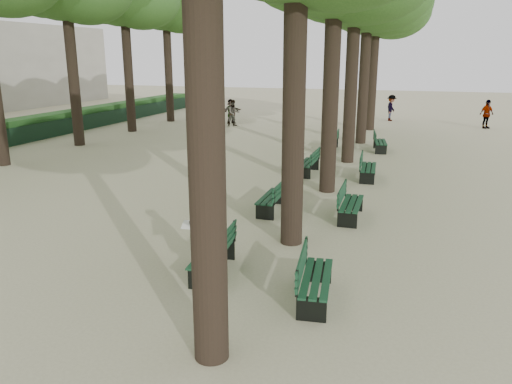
% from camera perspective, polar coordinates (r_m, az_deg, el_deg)
% --- Properties ---
extents(ground, '(120.00, 120.00, 0.00)m').
position_cam_1_polar(ground, '(10.11, -8.61, -10.64)').
color(ground, '#B8B38B').
rests_on(ground, ground).
extents(bench_left_0, '(0.73, 1.85, 0.92)m').
position_cam_1_polar(bench_left_0, '(10.49, -4.97, -7.87)').
color(bench_left_0, black).
rests_on(bench_left_0, ground).
extents(bench_left_1, '(0.59, 1.81, 0.92)m').
position_cam_1_polar(bench_left_1, '(14.49, 1.86, -1.20)').
color(bench_left_1, black).
rests_on(bench_left_1, ground).
extents(bench_left_2, '(0.58, 1.80, 0.92)m').
position_cam_1_polar(bench_left_2, '(19.19, 5.96, 2.85)').
color(bench_left_2, black).
rests_on(bench_left_2, ground).
extents(bench_left_3, '(0.68, 1.83, 0.92)m').
position_cam_1_polar(bench_left_3, '(24.31, 8.57, 5.41)').
color(bench_left_3, black).
rests_on(bench_left_3, ground).
extents(bench_right_0, '(0.77, 1.85, 0.92)m').
position_cam_1_polar(bench_right_0, '(9.44, 6.81, -10.70)').
color(bench_right_0, black).
rests_on(bench_right_0, ground).
extents(bench_right_1, '(0.60, 1.81, 0.92)m').
position_cam_1_polar(bench_right_1, '(14.08, 10.78, -1.97)').
color(bench_right_1, black).
rests_on(bench_right_1, ground).
extents(bench_right_2, '(0.68, 1.83, 0.92)m').
position_cam_1_polar(bench_right_2, '(18.74, 12.67, 2.25)').
color(bench_right_2, black).
rests_on(bench_right_2, ground).
extents(bench_right_3, '(0.81, 1.86, 0.92)m').
position_cam_1_polar(bench_right_3, '(24.41, 13.99, 5.17)').
color(bench_right_3, black).
rests_on(bench_right_3, ground).
extents(man_with_map, '(0.71, 0.84, 1.91)m').
position_cam_1_polar(man_with_map, '(10.24, -6.24, -4.38)').
color(man_with_map, black).
rests_on(man_with_map, ground).
extents(pedestrian_e, '(1.03, 1.46, 1.62)m').
position_cam_1_polar(pedestrian_e, '(33.58, -2.88, 9.21)').
color(pedestrian_e, '#262628').
rests_on(pedestrian_e, ground).
extents(pedestrian_a, '(0.83, 0.78, 1.67)m').
position_cam_1_polar(pedestrian_a, '(32.33, -2.58, 9.01)').
color(pedestrian_a, '#262628').
rests_on(pedestrian_a, ground).
extents(pedestrian_b, '(0.58, 1.20, 1.78)m').
position_cam_1_polar(pedestrian_b, '(36.12, 15.21, 9.26)').
color(pedestrian_b, '#262628').
rests_on(pedestrian_b, ground).
extents(pedestrian_c, '(1.03, 0.93, 1.77)m').
position_cam_1_polar(pedestrian_c, '(34.30, 24.85, 8.08)').
color(pedestrian_c, '#262628').
rests_on(pedestrian_c, ground).
extents(fence, '(0.08, 42.00, 0.90)m').
position_cam_1_polar(fence, '(27.33, -27.15, 5.36)').
color(fence, black).
rests_on(fence, ground).
extents(building_far, '(12.00, 16.00, 7.00)m').
position_cam_1_polar(building_far, '(53.22, -27.25, 12.75)').
color(building_far, '#B7B2A3').
rests_on(building_far, ground).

